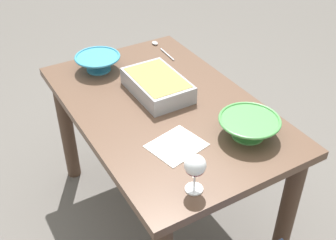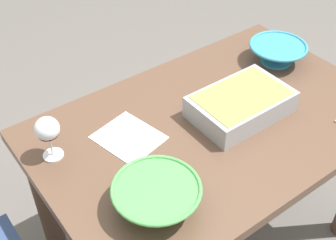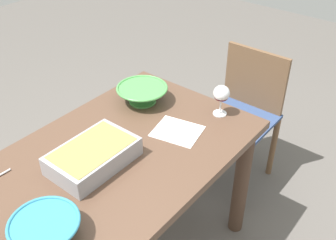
{
  "view_description": "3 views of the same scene",
  "coord_description": "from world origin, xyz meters",
  "px_view_note": "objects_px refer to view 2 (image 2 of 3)",
  "views": [
    {
      "loc": [
        1.39,
        -0.8,
        1.8
      ],
      "look_at": [
        0.15,
        -0.06,
        0.75
      ],
      "focal_mm": 45.13,
      "sensor_mm": 36.0,
      "label": 1
    },
    {
      "loc": [
        0.83,
        0.85,
        1.74
      ],
      "look_at": [
        0.16,
        -0.06,
        0.77
      ],
      "focal_mm": 47.92,
      "sensor_mm": 36.0,
      "label": 2
    },
    {
      "loc": [
        -0.86,
        -0.97,
        1.79
      ],
      "look_at": [
        0.23,
        -0.09,
        0.81
      ],
      "focal_mm": 42.57,
      "sensor_mm": 36.0,
      "label": 3
    }
  ],
  "objects_px": {
    "dining_table": "(212,148)",
    "wine_glass": "(48,131)",
    "casserole_dish": "(241,103)",
    "mixing_bowl": "(157,196)",
    "small_bowl": "(277,52)",
    "napkin": "(129,137)"
  },
  "relations": [
    {
      "from": "casserole_dish",
      "to": "small_bowl",
      "type": "distance_m",
      "value": 0.38
    },
    {
      "from": "dining_table",
      "to": "wine_glass",
      "type": "relative_size",
      "value": 8.06
    },
    {
      "from": "casserole_dish",
      "to": "mixing_bowl",
      "type": "height_order",
      "value": "same"
    },
    {
      "from": "dining_table",
      "to": "casserole_dish",
      "type": "height_order",
      "value": "casserole_dish"
    },
    {
      "from": "mixing_bowl",
      "to": "napkin",
      "type": "relative_size",
      "value": 1.24
    },
    {
      "from": "wine_glass",
      "to": "napkin",
      "type": "bearing_deg",
      "value": 163.06
    },
    {
      "from": "wine_glass",
      "to": "mixing_bowl",
      "type": "relative_size",
      "value": 0.6
    },
    {
      "from": "mixing_bowl",
      "to": "wine_glass",
      "type": "bearing_deg",
      "value": -67.86
    },
    {
      "from": "casserole_dish",
      "to": "small_bowl",
      "type": "bearing_deg",
      "value": -156.1
    },
    {
      "from": "mixing_bowl",
      "to": "small_bowl",
      "type": "height_order",
      "value": "mixing_bowl"
    },
    {
      "from": "dining_table",
      "to": "small_bowl",
      "type": "bearing_deg",
      "value": -163.59
    },
    {
      "from": "casserole_dish",
      "to": "dining_table",
      "type": "bearing_deg",
      "value": -12.56
    },
    {
      "from": "dining_table",
      "to": "mixing_bowl",
      "type": "distance_m",
      "value": 0.45
    },
    {
      "from": "small_bowl",
      "to": "napkin",
      "type": "relative_size",
      "value": 1.14
    },
    {
      "from": "mixing_bowl",
      "to": "small_bowl",
      "type": "relative_size",
      "value": 1.09
    },
    {
      "from": "napkin",
      "to": "wine_glass",
      "type": "bearing_deg",
      "value": -16.94
    },
    {
      "from": "dining_table",
      "to": "casserole_dish",
      "type": "bearing_deg",
      "value": 167.44
    },
    {
      "from": "wine_glass",
      "to": "small_bowl",
      "type": "distance_m",
      "value": 0.97
    },
    {
      "from": "dining_table",
      "to": "casserole_dish",
      "type": "relative_size",
      "value": 3.6
    },
    {
      "from": "wine_glass",
      "to": "casserole_dish",
      "type": "bearing_deg",
      "value": 162.13
    },
    {
      "from": "casserole_dish",
      "to": "mixing_bowl",
      "type": "relative_size",
      "value": 1.35
    },
    {
      "from": "small_bowl",
      "to": "casserole_dish",
      "type": "bearing_deg",
      "value": 23.9
    }
  ]
}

